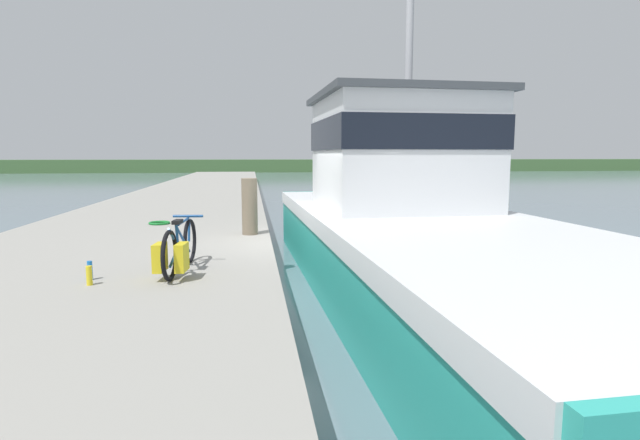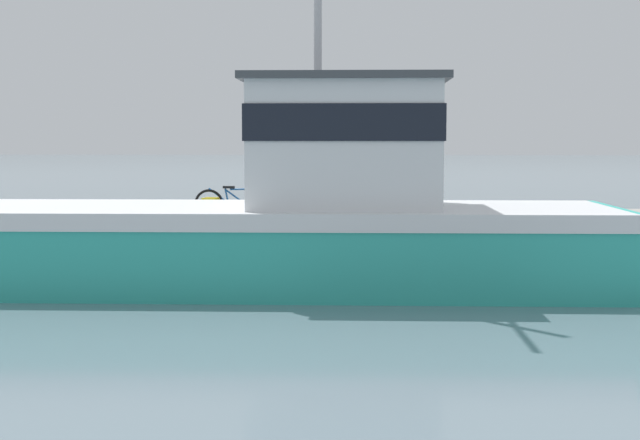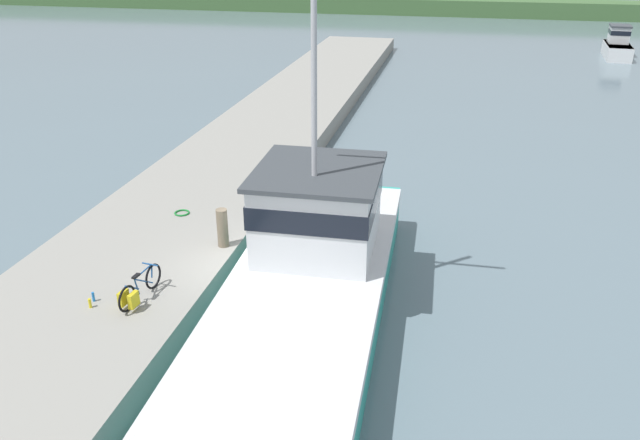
{
  "view_description": "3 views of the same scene",
  "coord_description": "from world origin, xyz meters",
  "px_view_note": "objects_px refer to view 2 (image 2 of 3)",
  "views": [
    {
      "loc": [
        -1.16,
        -9.22,
        2.46
      ],
      "look_at": [
        0.06,
        -0.34,
        1.29
      ],
      "focal_mm": 28.0,
      "sensor_mm": 36.0,
      "label": 1
    },
    {
      "loc": [
        18.59,
        1.15,
        2.55
      ],
      "look_at": [
        0.48,
        -0.18,
        1.08
      ],
      "focal_mm": 55.0,
      "sensor_mm": 36.0,
      "label": 2
    },
    {
      "loc": [
        5.02,
        -14.03,
        9.09
      ],
      "look_at": [
        1.47,
        1.68,
        1.6
      ],
      "focal_mm": 35.0,
      "sensor_mm": 36.0,
      "label": 3
    }
  ],
  "objects_px": {
    "mooring_post": "(380,197)",
    "bicycle_touring": "(226,204)",
    "fishing_boat_main": "(293,216)",
    "water_bottle_by_bike": "(226,211)",
    "water_bottle_on_curb": "(213,211)"
  },
  "relations": [
    {
      "from": "mooring_post",
      "to": "water_bottle_by_bike",
      "type": "relative_size",
      "value": 4.59
    },
    {
      "from": "mooring_post",
      "to": "water_bottle_by_bike",
      "type": "height_order",
      "value": "mooring_post"
    },
    {
      "from": "water_bottle_by_bike",
      "to": "bicycle_touring",
      "type": "bearing_deg",
      "value": 10.3
    },
    {
      "from": "bicycle_touring",
      "to": "mooring_post",
      "type": "relative_size",
      "value": 1.55
    },
    {
      "from": "water_bottle_on_curb",
      "to": "bicycle_touring",
      "type": "bearing_deg",
      "value": 25.13
    },
    {
      "from": "mooring_post",
      "to": "bicycle_touring",
      "type": "bearing_deg",
      "value": -106.27
    },
    {
      "from": "water_bottle_by_bike",
      "to": "mooring_post",
      "type": "bearing_deg",
      "value": 59.74
    },
    {
      "from": "fishing_boat_main",
      "to": "water_bottle_by_bike",
      "type": "height_order",
      "value": "fishing_boat_main"
    },
    {
      "from": "fishing_boat_main",
      "to": "bicycle_touring",
      "type": "bearing_deg",
      "value": -156.79
    },
    {
      "from": "bicycle_touring",
      "to": "water_bottle_by_bike",
      "type": "height_order",
      "value": "bicycle_touring"
    },
    {
      "from": "fishing_boat_main",
      "to": "mooring_post",
      "type": "distance_m",
      "value": 3.3
    },
    {
      "from": "fishing_boat_main",
      "to": "bicycle_touring",
      "type": "distance_m",
      "value": 4.32
    },
    {
      "from": "bicycle_touring",
      "to": "fishing_boat_main",
      "type": "bearing_deg",
      "value": 31.44
    },
    {
      "from": "bicycle_touring",
      "to": "water_bottle_on_curb",
      "type": "height_order",
      "value": "bicycle_touring"
    },
    {
      "from": "bicycle_touring",
      "to": "water_bottle_by_bike",
      "type": "distance_m",
      "value": 1.11
    }
  ]
}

